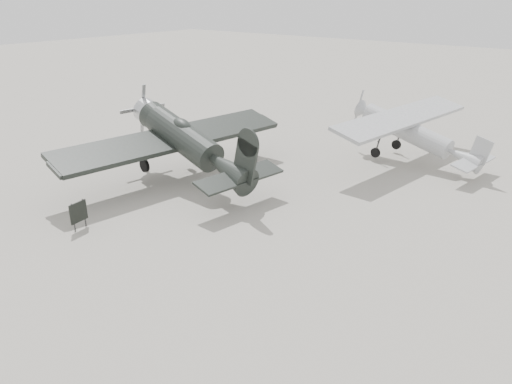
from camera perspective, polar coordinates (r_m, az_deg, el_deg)
ground at (r=19.64m, az=-5.56°, el=-5.82°), size 160.00×160.00×0.00m
lowwing_monoplane at (r=24.92m, az=-7.72°, el=5.67°), size 9.24×12.88×4.13m
highwing_monoplane at (r=29.25m, az=17.38°, el=6.97°), size 8.11×11.39×3.22m
sign_board at (r=21.59m, az=-19.63°, el=-2.22°), size 0.18×0.85×1.23m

